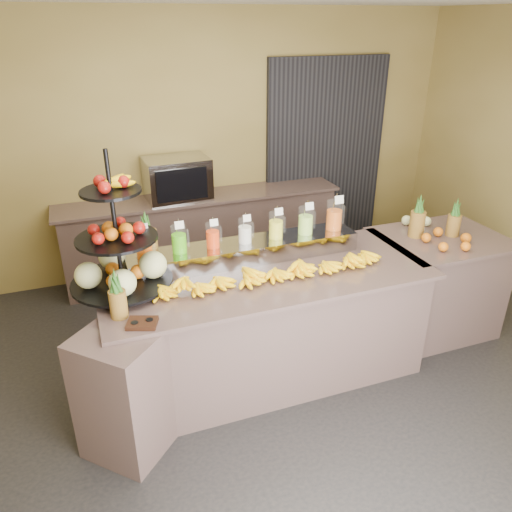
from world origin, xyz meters
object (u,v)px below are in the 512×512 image
right_fruit_pile (440,232)px  oven_warmer (177,178)px  pitcher_tray (245,251)px  condiment_caddy (142,323)px  banana_heap (272,269)px  fruit_stand (127,255)px

right_fruit_pile → oven_warmer: oven_warmer is taller
pitcher_tray → condiment_caddy: 1.13m
condiment_caddy → banana_heap: bearing=17.5°
fruit_stand → right_fruit_pile: 2.63m
right_fruit_pile → oven_warmer: size_ratio=0.66×
oven_warmer → pitcher_tray: bearing=-86.6°
fruit_stand → condiment_caddy: (0.00, -0.52, -0.24)m
banana_heap → right_fruit_pile: bearing=4.4°
condiment_caddy → oven_warmer: size_ratio=0.28×
pitcher_tray → condiment_caddy: size_ratio=10.04×
condiment_caddy → right_fruit_pile: size_ratio=0.42×
pitcher_tray → right_fruit_pile: right_fruit_pile is taller
fruit_stand → right_fruit_pile: size_ratio=2.30×
banana_heap → right_fruit_pile: right_fruit_pile is taller
oven_warmer → condiment_caddy: bearing=-110.2°
banana_heap → fruit_stand: size_ratio=1.83×
pitcher_tray → right_fruit_pile: (1.70, -0.22, -0.00)m
pitcher_tray → banana_heap: 0.36m
fruit_stand → oven_warmer: bearing=61.1°
pitcher_tray → condiment_caddy: (-0.92, -0.66, -0.06)m
banana_heap → fruit_stand: bearing=168.4°
fruit_stand → condiment_caddy: fruit_stand is taller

